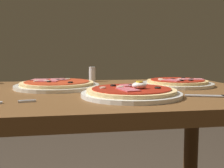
% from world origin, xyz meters
% --- Properties ---
extents(dining_table, '(1.19, 0.73, 0.73)m').
position_xyz_m(dining_table, '(0.00, 0.00, 0.61)').
color(dining_table, brown).
rests_on(dining_table, ground).
extents(pizza_foreground, '(0.30, 0.30, 0.05)m').
position_xyz_m(pizza_foreground, '(0.12, -0.14, 0.74)').
color(pizza_foreground, white).
rests_on(pizza_foreground, dining_table).
extents(pizza_across_left, '(0.31, 0.31, 0.03)m').
position_xyz_m(pizza_across_left, '(-0.11, 0.10, 0.74)').
color(pizza_across_left, silver).
rests_on(pizza_across_left, dining_table).
extents(pizza_across_right, '(0.28, 0.28, 0.03)m').
position_xyz_m(pizza_across_right, '(0.36, 0.09, 0.74)').
color(pizza_across_right, silver).
rests_on(pizza_across_right, dining_table).
extents(knife, '(0.19, 0.08, 0.01)m').
position_xyz_m(knife, '(0.38, -0.20, 0.74)').
color(knife, silver).
rests_on(knife, dining_table).
extents(salt_shaker, '(0.03, 0.03, 0.07)m').
position_xyz_m(salt_shaker, '(0.04, 0.32, 0.77)').
color(salt_shaker, white).
rests_on(salt_shaker, dining_table).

